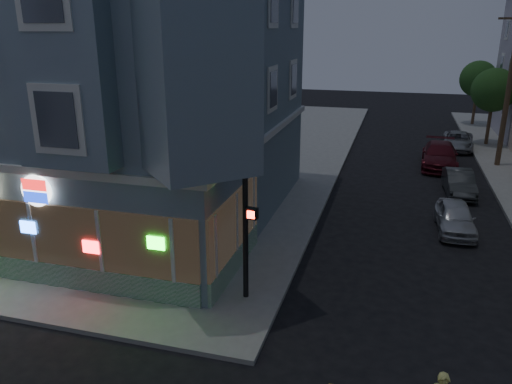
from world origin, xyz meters
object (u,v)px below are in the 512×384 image
at_px(parked_car_d, 458,141).
at_px(traffic_signal, 245,191).
at_px(parked_car_b, 459,183).
at_px(street_tree_far, 478,79).
at_px(utility_pole, 509,87).
at_px(parked_car_c, 440,155).
at_px(street_tree_near, 494,90).
at_px(parked_car_a, 455,217).

relative_size(parked_car_d, traffic_signal, 0.83).
height_order(parked_car_b, parked_car_d, parked_car_b).
bearing_deg(traffic_signal, street_tree_far, 81.75).
relative_size(utility_pole, parked_car_b, 2.42).
bearing_deg(parked_car_c, parked_car_d, 76.65).
relative_size(street_tree_far, parked_car_b, 1.42).
bearing_deg(parked_car_b, street_tree_near, 73.86).
xyz_separation_m(parked_car_a, parked_car_b, (0.63, 5.20, 0.00)).
bearing_deg(utility_pole, traffic_signal, -117.84).
bearing_deg(street_tree_near, parked_car_d, -140.52).
xyz_separation_m(parked_car_b, traffic_signal, (-7.33, -13.00, 3.03)).
relative_size(parked_car_a, parked_car_b, 0.96).
bearing_deg(parked_car_a, street_tree_far, 79.81).
relative_size(street_tree_far, traffic_signal, 1.02).
distance_m(utility_pole, parked_car_b, 7.92).
bearing_deg(utility_pole, parked_car_a, -106.71).
bearing_deg(parked_car_d, utility_pole, -60.80).
bearing_deg(traffic_signal, parked_car_b, 69.61).
relative_size(street_tree_near, parked_car_c, 1.06).
distance_m(parked_car_a, traffic_signal, 10.73).
xyz_separation_m(parked_car_a, traffic_signal, (-6.71, -7.80, 3.04)).
relative_size(street_tree_near, street_tree_far, 1.00).
bearing_deg(parked_car_b, utility_pole, 63.29).
relative_size(street_tree_far, parked_car_d, 1.23).
distance_m(street_tree_near, parked_car_a, 18.01).
bearing_deg(parked_car_b, traffic_signal, -121.80).
relative_size(street_tree_far, parked_car_a, 1.48).
relative_size(utility_pole, parked_car_c, 1.80).
height_order(parked_car_b, traffic_signal, traffic_signal).
bearing_deg(utility_pole, street_tree_near, 88.09).
distance_m(street_tree_near, parked_car_b, 12.92).
bearing_deg(parked_car_d, parked_car_b, -89.54).
height_order(utility_pole, parked_car_a, utility_pole).
relative_size(street_tree_near, parked_car_a, 1.48).
bearing_deg(street_tree_far, parked_car_a, -98.09).
height_order(parked_car_d, traffic_signal, traffic_signal).
bearing_deg(utility_pole, parked_car_b, -114.33).
distance_m(utility_pole, street_tree_near, 6.06).
relative_size(parked_car_c, parked_car_d, 1.16).
height_order(street_tree_near, parked_car_c, street_tree_near).
relative_size(parked_car_a, traffic_signal, 0.69).
bearing_deg(parked_car_a, street_tree_near, 76.16).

